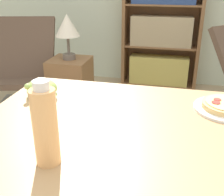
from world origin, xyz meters
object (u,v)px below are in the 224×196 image
drink_bottle (45,126)px  side_table (71,89)px  bookshelf (162,29)px  grape_bunch (41,88)px  lounge_chair_near (23,85)px  table_lamp (67,28)px

drink_bottle → side_table: (-0.58, 1.64, -0.58)m
bookshelf → side_table: (-0.72, -1.07, -0.39)m
drink_bottle → side_table: bearing=109.4°
grape_bunch → bookshelf: bookshelf is taller
lounge_chair_near → side_table: 0.48m
drink_bottle → bookshelf: 2.72m
lounge_chair_near → table_lamp: table_lamp is taller
lounge_chair_near → table_lamp: bearing=-14.4°
bookshelf → drink_bottle: bearing=-93.1°
drink_bottle → lounge_chair_near: 2.04m
drink_bottle → bookshelf: size_ratio=0.17×
grape_bunch → lounge_chair_near: bearing=124.6°
side_table → lounge_chair_near: bearing=-179.9°
table_lamp → side_table: bearing=0.0°
bookshelf → lounge_chair_near: bearing=-138.5°
bookshelf → grape_bunch: bearing=-99.5°
lounge_chair_near → side_table: lounge_chair_near is taller
lounge_chair_near → drink_bottle: bearing=-71.6°
lounge_chair_near → table_lamp: 0.74m
drink_bottle → lounge_chair_near: size_ratio=0.28×
grape_bunch → side_table: grape_bunch is taller
grape_bunch → lounge_chair_near: lounge_chair_near is taller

